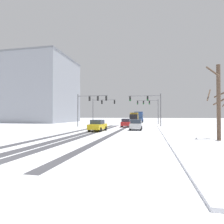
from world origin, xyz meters
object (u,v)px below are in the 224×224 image
object	(u,v)px
traffic_signal_far_right	(149,106)
bare_tree_sidewalk_near	(218,100)
car_silver_second	(136,125)
office_building_far_left_block	(32,91)
traffic_signal_near_right	(149,103)
traffic_signal_far_left	(101,106)
box_truck_delivery	(134,117)
traffic_signal_near_left	(90,102)
car_red_lead	(126,123)
bus_oncoming	(139,116)
car_yellow_cab_third	(98,125)

from	to	relation	value
traffic_signal_far_right	bare_tree_sidewalk_near	world-z (taller)	bare_tree_sidewalk_near
car_silver_second	office_building_far_left_block	distance (m)	46.47
traffic_signal_near_right	traffic_signal_far_right	xyz separation A→B (m)	(-0.03, 11.96, 0.12)
traffic_signal_far_left	traffic_signal_near_right	bearing A→B (deg)	-34.07
box_truck_delivery	bare_tree_sidewalk_near	bearing A→B (deg)	-73.31
traffic_signal_far_left	office_building_far_left_block	world-z (taller)	office_building_far_left_block
traffic_signal_near_left	bare_tree_sidewalk_near	xyz separation A→B (m)	(17.76, -16.75, -1.20)
car_silver_second	box_truck_delivery	distance (m)	24.84
traffic_signal_far_left	car_red_lead	xyz separation A→B (m)	(7.58, -9.42, -3.82)
traffic_signal_near_left	car_silver_second	bearing A→B (deg)	-33.05
bus_oncoming	bare_tree_sidewalk_near	bearing A→B (deg)	-77.64
traffic_signal_near_right	traffic_signal_far_left	distance (m)	14.47
car_yellow_cab_third	box_truck_delivery	xyz separation A→B (m)	(2.79, 28.05, 0.82)
traffic_signal_far_right	box_truck_delivery	world-z (taller)	traffic_signal_far_right
bus_oncoming	box_truck_delivery	distance (m)	8.94
bare_tree_sidewalk_near	office_building_far_left_block	xyz separation A→B (m)	(-44.91, 37.27, 6.99)
traffic_signal_far_left	car_red_lead	world-z (taller)	traffic_signal_far_left
traffic_signal_far_right	bus_oncoming	bearing A→B (deg)	104.29
office_building_far_left_block	traffic_signal_near_right	bearing A→B (deg)	-25.66
traffic_signal_far_left	car_silver_second	bearing A→B (deg)	-58.38
traffic_signal_far_right	box_truck_delivery	xyz separation A→B (m)	(-4.32, 4.59, -3.14)
car_red_lead	office_building_far_left_block	distance (m)	40.83
car_yellow_cab_third	office_building_far_left_block	bearing A→B (deg)	136.36
traffic_signal_near_left	traffic_signal_near_right	bearing A→B (deg)	9.49
traffic_signal_near_right	office_building_far_left_block	world-z (taller)	office_building_far_left_block
traffic_signal_near_left	bus_oncoming	distance (m)	28.68
traffic_signal_near_right	office_building_far_left_block	size ratio (longest dim) A/B	0.24
traffic_signal_near_right	car_silver_second	world-z (taller)	traffic_signal_near_right
box_truck_delivery	office_building_far_left_block	distance (m)	35.55
car_red_lead	traffic_signal_far_left	bearing A→B (deg)	128.85
car_red_lead	car_silver_second	distance (m)	7.27
car_silver_second	car_yellow_cab_third	distance (m)	6.16
car_red_lead	car_silver_second	xyz separation A→B (m)	(2.43, -6.85, 0.00)
box_truck_delivery	bare_tree_sidewalk_near	xyz separation A→B (m)	(10.56, -35.24, 1.96)
traffic_signal_near_right	traffic_signal_far_right	distance (m)	11.97
bare_tree_sidewalk_near	traffic_signal_near_left	bearing A→B (deg)	136.66
car_red_lead	bus_oncoming	bearing A→B (deg)	87.98
traffic_signal_far_right	car_red_lead	bearing A→B (deg)	-108.25
traffic_signal_near_right	car_red_lead	world-z (taller)	traffic_signal_near_right
traffic_signal_near_right	car_red_lead	distance (m)	5.99
bus_oncoming	office_building_far_left_block	bearing A→B (deg)	-169.00
car_red_lead	car_silver_second	bearing A→B (deg)	-70.47
office_building_far_left_block	car_yellow_cab_third	bearing A→B (deg)	-43.64
car_silver_second	box_truck_delivery	size ratio (longest dim) A/B	0.55
traffic_signal_near_left	car_yellow_cab_third	distance (m)	11.26
car_silver_second	bus_oncoming	bearing A→B (deg)	92.53
traffic_signal_far_right	office_building_far_left_block	size ratio (longest dim) A/B	0.24
traffic_signal_far_right	car_red_lead	distance (m)	14.53
traffic_signal_far_right	car_yellow_cab_third	distance (m)	24.84
office_building_far_left_block	bus_oncoming	bearing A→B (deg)	11.00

